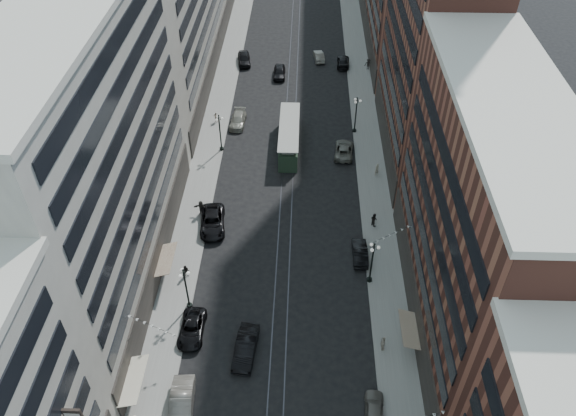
# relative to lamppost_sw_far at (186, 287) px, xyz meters

# --- Properties ---
(ground) EXTENTS (220.00, 220.00, 0.00)m
(ground) POSITION_rel_lamppost_sw_far_xyz_m (9.20, 32.00, -3.10)
(ground) COLOR black
(ground) RESTS_ON ground
(sidewalk_west) EXTENTS (4.00, 180.00, 0.15)m
(sidewalk_west) POSITION_rel_lamppost_sw_far_xyz_m (-1.80, 42.00, -3.02)
(sidewalk_west) COLOR gray
(sidewalk_west) RESTS_ON ground
(sidewalk_east) EXTENTS (4.00, 180.00, 0.15)m
(sidewalk_east) POSITION_rel_lamppost_sw_far_xyz_m (20.20, 42.00, -3.02)
(sidewalk_east) COLOR gray
(sidewalk_east) RESTS_ON ground
(rail_west) EXTENTS (0.12, 180.00, 0.02)m
(rail_west) POSITION_rel_lamppost_sw_far_xyz_m (8.50, 42.00, -3.09)
(rail_west) COLOR #2D2D33
(rail_west) RESTS_ON ground
(rail_east) EXTENTS (0.12, 180.00, 0.02)m
(rail_east) POSITION_rel_lamppost_sw_far_xyz_m (9.90, 42.00, -3.09)
(rail_east) COLOR #2D2D33
(rail_east) RESTS_ON ground
(building_west_mid) EXTENTS (8.00, 36.00, 28.00)m
(building_west_mid) POSITION_rel_lamppost_sw_far_xyz_m (-7.80, 5.00, 10.90)
(building_west_mid) COLOR #A9A596
(building_west_mid) RESTS_ON ground
(building_east_mid) EXTENTS (8.00, 30.00, 24.00)m
(building_east_mid) POSITION_rel_lamppost_sw_far_xyz_m (26.20, -0.00, 8.90)
(building_east_mid) COLOR brown
(building_east_mid) RESTS_ON ground
(lamppost_sw_far) EXTENTS (1.03, 1.14, 5.52)m
(lamppost_sw_far) POSITION_rel_lamppost_sw_far_xyz_m (0.00, 0.00, 0.00)
(lamppost_sw_far) COLOR black
(lamppost_sw_far) RESTS_ON sidewalk_west
(lamppost_sw_mid) EXTENTS (1.03, 1.14, 5.52)m
(lamppost_sw_mid) POSITION_rel_lamppost_sw_far_xyz_m (0.00, 27.00, 0.00)
(lamppost_sw_mid) COLOR black
(lamppost_sw_mid) RESTS_ON sidewalk_west
(lamppost_se_far) EXTENTS (1.03, 1.14, 5.52)m
(lamppost_se_far) POSITION_rel_lamppost_sw_far_xyz_m (18.40, 4.00, 0.00)
(lamppost_se_far) COLOR black
(lamppost_se_far) RESTS_ON sidewalk_east
(lamppost_se_mid) EXTENTS (1.03, 1.14, 5.52)m
(lamppost_se_mid) POSITION_rel_lamppost_sw_far_xyz_m (18.40, 32.00, 0.00)
(lamppost_se_mid) COLOR black
(lamppost_se_mid) RESTS_ON sidewalk_east
(streetcar) EXTENTS (2.67, 12.05, 3.33)m
(streetcar) POSITION_rel_lamppost_sw_far_xyz_m (9.20, 28.21, -1.56)
(streetcar) COLOR #273E2A
(streetcar) RESTS_ON ground
(car_1) EXTENTS (2.25, 5.49, 1.77)m
(car_1) POSITION_rel_lamppost_sw_far_xyz_m (1.22, -11.08, -2.21)
(car_1) COLOR slate
(car_1) RESTS_ON ground
(car_2) EXTENTS (2.32, 4.99, 1.38)m
(car_2) POSITION_rel_lamppost_sw_far_xyz_m (0.80, -3.13, -2.40)
(car_2) COLOR black
(car_2) RESTS_ON ground
(car_4) EXTENTS (2.09, 4.25, 1.40)m
(car_4) POSITION_rel_lamppost_sw_far_xyz_m (17.60, -11.01, -2.40)
(car_4) COLOR #66625A
(car_4) RESTS_ON ground
(car_5) EXTENTS (2.32, 5.36, 1.72)m
(car_5) POSITION_rel_lamppost_sw_far_xyz_m (6.17, -5.20, -2.24)
(car_5) COLOR black
(car_5) RESTS_ON ground
(pedestrian_2) EXTENTS (0.78, 0.48, 1.53)m
(pedestrian_2) POSITION_rel_lamppost_sw_far_xyz_m (-0.95, 4.00, -2.18)
(pedestrian_2) COLOR black
(pedestrian_2) RESTS_ON sidewalk_west
(pedestrian_4) EXTENTS (0.49, 1.05, 1.78)m
(pedestrian_4) POSITION_rel_lamppost_sw_far_xyz_m (18.96, -4.46, -2.06)
(pedestrian_4) COLOR beige
(pedestrian_4) RESTS_ON sidewalk_east
(car_7) EXTENTS (3.49, 6.35, 1.68)m
(car_7) POSITION_rel_lamppost_sw_far_xyz_m (0.80, 11.79, -2.25)
(car_7) COLOR black
(car_7) RESTS_ON ground
(car_8) EXTENTS (2.28, 5.15, 1.47)m
(car_8) POSITION_rel_lamppost_sw_far_xyz_m (1.63, 33.52, -2.36)
(car_8) COLOR gray
(car_8) RESTS_ON ground
(car_9) EXTENTS (2.73, 5.33, 1.74)m
(car_9) POSITION_rel_lamppost_sw_far_xyz_m (0.80, 52.28, -2.23)
(car_9) COLOR black
(car_9) RESTS_ON ground
(car_10) EXTENTS (1.62, 4.49, 1.47)m
(car_10) POSITION_rel_lamppost_sw_far_xyz_m (17.60, 7.48, -2.36)
(car_10) COLOR black
(car_10) RESTS_ON ground
(car_11) EXTENTS (2.87, 5.39, 1.44)m
(car_11) POSITION_rel_lamppost_sw_far_xyz_m (16.67, 26.67, -2.38)
(car_11) COLOR #66655B
(car_11) RESTS_ON ground
(car_12) EXTENTS (2.25, 5.07, 1.45)m
(car_12) POSITION_rel_lamppost_sw_far_xyz_m (17.60, 52.11, -2.37)
(car_12) COLOR black
(car_12) RESTS_ON ground
(car_13) EXTENTS (1.92, 4.72, 1.60)m
(car_13) POSITION_rel_lamppost_sw_far_xyz_m (7.00, 47.91, -2.29)
(car_13) COLOR black
(car_13) RESTS_ON ground
(car_14) EXTENTS (2.04, 4.43, 1.41)m
(car_14) POSITION_rel_lamppost_sw_far_xyz_m (13.54, 53.95, -2.39)
(car_14) COLOR gray
(car_14) RESTS_ON ground
(pedestrian_5) EXTENTS (1.85, 1.03, 1.92)m
(pedestrian_5) POSITION_rel_lamppost_sw_far_xyz_m (-0.78, 13.85, -1.99)
(pedestrian_5) COLOR black
(pedestrian_5) RESTS_ON sidewalk_west
(pedestrian_6) EXTENTS (1.00, 0.74, 1.55)m
(pedestrian_6) POSITION_rel_lamppost_sw_far_xyz_m (-1.57, 33.88, -2.17)
(pedestrian_6) COLOR beige
(pedestrian_6) RESTS_ON sidewalk_west
(pedestrian_7) EXTENTS (0.86, 0.95, 1.72)m
(pedestrian_7) POSITION_rel_lamppost_sw_far_xyz_m (19.52, 12.59, -2.09)
(pedestrian_7) COLOR black
(pedestrian_7) RESTS_ON sidewalk_east
(pedestrian_8) EXTENTS (0.76, 0.68, 1.75)m
(pedestrian_8) POSITION_rel_lamppost_sw_far_xyz_m (20.68, 22.12, -2.07)
(pedestrian_8) COLOR #A39B87
(pedestrian_8) RESTS_ON sidewalk_east
(pedestrian_9) EXTENTS (1.22, 0.51, 1.89)m
(pedestrian_9) POSITION_rel_lamppost_sw_far_xyz_m (21.70, 50.60, -2.00)
(pedestrian_9) COLOR black
(pedestrian_9) RESTS_ON sidewalk_east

